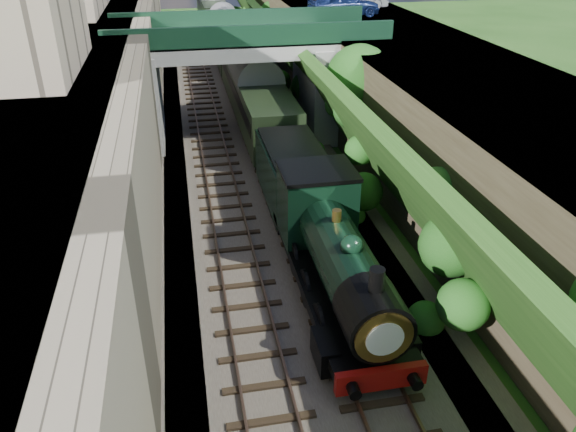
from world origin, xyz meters
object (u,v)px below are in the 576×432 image
Objects in this scene: tender at (294,179)px; car_blue at (344,4)px; road_bridge at (254,71)px; tree at (360,80)px; locomotive at (336,258)px.

car_blue is at bearing 66.95° from tender.
road_bridge is at bearing 91.37° from tender.
tree is 0.65× the size of locomotive.
car_blue reaches higher than locomotive.
road_bridge reaches higher than tree.
road_bridge is 9.08m from car_blue.
tender is at bearing -131.79° from tree.
road_bridge is at bearing 117.83° from car_blue.
road_bridge is at bearing 132.29° from tree.
tender is at bearing 90.00° from locomotive.
tender is (-4.71, -5.27, -3.03)m from tree.
car_blue is (6.95, 5.01, 3.02)m from road_bridge.
locomotive is at bearing -110.46° from tree.
road_bridge reaches higher than locomotive.
tree is 10.93m from car_blue.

